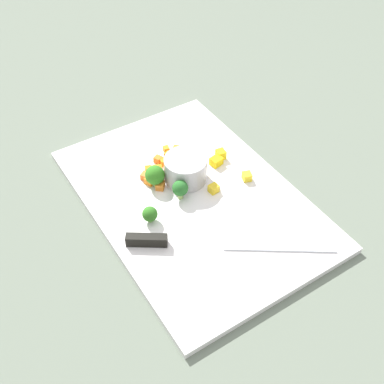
{
  "coord_description": "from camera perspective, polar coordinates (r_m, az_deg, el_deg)",
  "views": [
    {
      "loc": [
        0.49,
        -0.31,
        0.61
      ],
      "look_at": [
        0.0,
        0.0,
        0.02
      ],
      "focal_mm": 45.21,
      "sensor_mm": 36.0,
      "label": 1
    }
  ],
  "objects": [
    {
      "name": "carrot_dice_1",
      "position": [
        0.89,
        -0.73,
        4.01
      ],
      "size": [
        0.02,
        0.02,
        0.01
      ],
      "primitive_type": "cube",
      "rotation": [
        0.0,
        0.0,
        1.22
      ],
      "color": "orange",
      "rests_on": "cutting_board"
    },
    {
      "name": "broccoli_floret_2",
      "position": [
        0.81,
        -1.4,
        0.41
      ],
      "size": [
        0.03,
        0.03,
        0.04
      ],
      "color": "#93B65F",
      "rests_on": "cutting_board"
    },
    {
      "name": "pepper_dice_2",
      "position": [
        0.86,
        6.5,
        1.83
      ],
      "size": [
        0.02,
        0.02,
        0.01
      ],
      "primitive_type": "cube",
      "rotation": [
        0.0,
        0.0,
        1.24
      ],
      "color": "yellow",
      "rests_on": "cutting_board"
    },
    {
      "name": "chef_knife",
      "position": [
        0.75,
        0.32,
        -5.97
      ],
      "size": [
        0.2,
        0.28,
        0.02
      ],
      "rotation": [
        0.0,
        0.0,
        0.97
      ],
      "color": "silver",
      "rests_on": "cutting_board"
    },
    {
      "name": "carrot_dice_4",
      "position": [
        0.85,
        -4.99,
        1.36
      ],
      "size": [
        0.02,
        0.02,
        0.01
      ],
      "primitive_type": "cube",
      "rotation": [
        0.0,
        0.0,
        0.39
      ],
      "color": "orange",
      "rests_on": "cutting_board"
    },
    {
      "name": "pepper_dice_0",
      "position": [
        0.88,
        2.88,
        3.65
      ],
      "size": [
        0.02,
        0.02,
        0.02
      ],
      "primitive_type": "cube",
      "rotation": [
        0.0,
        0.0,
        0.19
      ],
      "color": "yellow",
      "rests_on": "cutting_board"
    },
    {
      "name": "carrot_dice_12",
      "position": [
        0.9,
        -0.03,
        4.67
      ],
      "size": [
        0.02,
        0.02,
        0.02
      ],
      "primitive_type": "cube",
      "rotation": [
        0.0,
        0.0,
        2.44
      ],
      "color": "orange",
      "rests_on": "cutting_board"
    },
    {
      "name": "pepper_dice_3",
      "position": [
        0.83,
        2.56,
        0.4
      ],
      "size": [
        0.02,
        0.02,
        0.01
      ],
      "primitive_type": "cube",
      "rotation": [
        0.0,
        0.0,
        0.09
      ],
      "color": "yellow",
      "rests_on": "cutting_board"
    },
    {
      "name": "carrot_dice_6",
      "position": [
        0.86,
        -4.05,
        1.84
      ],
      "size": [
        0.02,
        0.02,
        0.01
      ],
      "primitive_type": "cube",
      "rotation": [
        0.0,
        0.0,
        0.94
      ],
      "color": "orange",
      "rests_on": "cutting_board"
    },
    {
      "name": "carrot_dice_11",
      "position": [
        0.89,
        -4.03,
        3.84
      ],
      "size": [
        0.02,
        0.02,
        0.01
      ],
      "primitive_type": "cube",
      "rotation": [
        0.0,
        0.0,
        2.03
      ],
      "color": "orange",
      "rests_on": "cutting_board"
    },
    {
      "name": "carrot_dice_5",
      "position": [
        0.91,
        -3.06,
        5.06
      ],
      "size": [
        0.01,
        0.01,
        0.01
      ],
      "primitive_type": "cube",
      "rotation": [
        0.0,
        0.0,
        2.94
      ],
      "color": "orange",
      "rests_on": "cutting_board"
    },
    {
      "name": "carrot_dice_10",
      "position": [
        0.87,
        -4.02,
        2.53
      ],
      "size": [
        0.02,
        0.02,
        0.02
      ],
      "primitive_type": "cube",
      "rotation": [
        0.0,
        0.0,
        2.78
      ],
      "color": "orange",
      "rests_on": "cutting_board"
    },
    {
      "name": "carrot_dice_2",
      "position": [
        0.87,
        -5.15,
        2.69
      ],
      "size": [
        0.01,
        0.02,
        0.01
      ],
      "primitive_type": "cube",
      "rotation": [
        0.0,
        0.0,
        1.19
      ],
      "color": "orange",
      "rests_on": "cutting_board"
    },
    {
      "name": "cutting_board",
      "position": [
        0.83,
        0.0,
        -0.77
      ],
      "size": [
        0.48,
        0.33,
        0.01
      ],
      "primitive_type": "cube",
      "color": "white",
      "rests_on": "ground_plane"
    },
    {
      "name": "carrot_dice_9",
      "position": [
        0.84,
        -3.76,
        0.77
      ],
      "size": [
        0.02,
        0.02,
        0.01
      ],
      "primitive_type": "cube",
      "rotation": [
        0.0,
        0.0,
        0.81
      ],
      "color": "orange",
      "rests_on": "cutting_board"
    },
    {
      "name": "broccoli_floret_0",
      "position": [
        0.78,
        -4.99,
        -2.63
      ],
      "size": [
        0.03,
        0.03,
        0.03
      ],
      "color": "#86AB68",
      "rests_on": "cutting_board"
    },
    {
      "name": "carrot_dice_8",
      "position": [
        0.89,
        -3.42,
        3.55
      ],
      "size": [
        0.01,
        0.01,
        0.01
      ],
      "primitive_type": "cube",
      "rotation": [
        0.0,
        0.0,
        2.95
      ],
      "color": "orange",
      "rests_on": "cutting_board"
    },
    {
      "name": "carrot_dice_0",
      "position": [
        0.91,
        -1.92,
        5.09
      ],
      "size": [
        0.02,
        0.02,
        0.01
      ],
      "primitive_type": "cube",
      "rotation": [
        0.0,
        0.0,
        0.75
      ],
      "color": "orange",
      "rests_on": "cutting_board"
    },
    {
      "name": "broccoli_floret_1",
      "position": [
        0.84,
        -4.4,
        1.97
      ],
      "size": [
        0.03,
        0.03,
        0.04
      ],
      "color": "#8FB368",
      "rests_on": "cutting_board"
    },
    {
      "name": "carrot_dice_3",
      "position": [
        0.9,
        -2.8,
        4.31
      ],
      "size": [
        0.02,
        0.02,
        0.01
      ],
      "primitive_type": "cube",
      "rotation": [
        0.0,
        0.0,
        0.48
      ],
      "color": "orange",
      "rests_on": "cutting_board"
    },
    {
      "name": "ground_plane",
      "position": [
        0.84,
        0.0,
        -1.06
      ],
      "size": [
        4.0,
        4.0,
        0.0
      ],
      "primitive_type": "plane",
      "color": "slate"
    },
    {
      "name": "prep_bowl",
      "position": [
        0.85,
        -0.76,
        2.71
      ],
      "size": [
        0.08,
        0.08,
        0.05
      ],
      "primitive_type": "cylinder",
      "color": "#BAB7B8",
      "rests_on": "cutting_board"
    },
    {
      "name": "carrot_dice_7",
      "position": [
        0.86,
        -5.49,
        1.87
      ],
      "size": [
        0.02,
        0.02,
        0.01
      ],
      "primitive_type": "cube",
      "rotation": [
        0.0,
        0.0,
        0.58
      ],
      "color": "orange",
      "rests_on": "cutting_board"
    },
    {
      "name": "pepper_dice_1",
      "position": [
        0.9,
        3.41,
        4.46
      ],
      "size": [
        0.02,
        0.02,
        0.02
      ],
      "primitive_type": "cube",
      "rotation": [
        0.0,
        0.0,
        3.02
      ],
      "color": "yellow",
      "rests_on": "cutting_board"
    }
  ]
}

